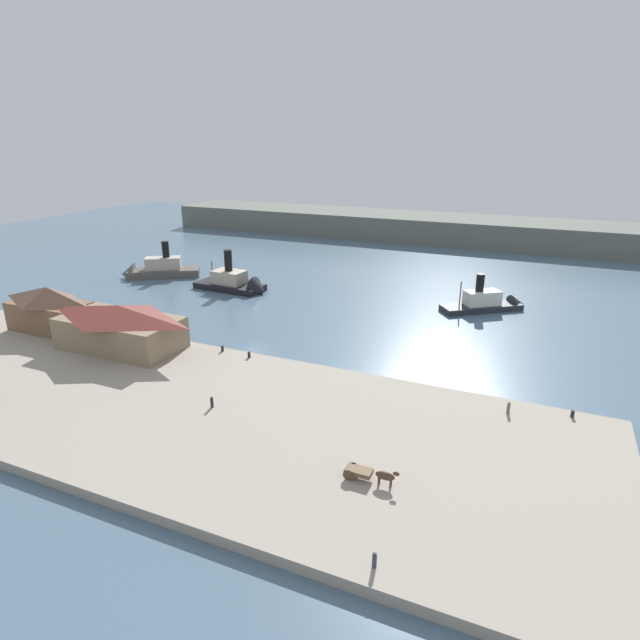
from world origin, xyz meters
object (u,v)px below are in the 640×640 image
(horse_cart, at_px, (369,473))
(mooring_post_center_east, at_px, (249,355))
(mooring_post_west, at_px, (573,414))
(ferry_approaching_west, at_px, (238,284))
(pedestrian_at_waters_edge, at_px, (374,560))
(mooring_post_east, at_px, (222,349))
(ferry_moored_west, at_px, (156,270))
(ferry_shed_central_terminal, at_px, (120,326))
(ferry_shed_east_terminal, at_px, (49,308))
(pedestrian_near_west_shed, at_px, (212,402))
(pedestrian_near_east_shed, at_px, (508,408))
(ferry_near_quay, at_px, (490,303))

(horse_cart, distance_m, mooring_post_center_east, 34.89)
(mooring_post_west, height_order, ferry_approaching_west, ferry_approaching_west)
(pedestrian_at_waters_edge, xyz_separation_m, mooring_post_east, (-36.28, 32.86, -0.26))
(mooring_post_west, height_order, ferry_moored_west, ferry_moored_west)
(ferry_shed_central_terminal, bearing_deg, ferry_moored_west, 124.21)
(mooring_post_west, bearing_deg, mooring_post_center_east, -179.86)
(mooring_post_west, bearing_deg, ferry_shed_east_terminal, -177.71)
(pedestrian_near_west_shed, bearing_deg, pedestrian_near_east_shed, 21.27)
(ferry_near_quay, xyz_separation_m, ferry_approaching_west, (-55.18, -8.63, 0.07))
(ferry_shed_central_terminal, bearing_deg, ferry_near_quay, 42.64)
(ferry_shed_east_terminal, bearing_deg, mooring_post_center_east, 4.85)
(ferry_shed_central_terminal, xyz_separation_m, mooring_post_west, (67.22, 4.83, -3.21))
(ferry_approaching_west, bearing_deg, mooring_post_west, -26.44)
(ferry_shed_east_terminal, distance_m, pedestrian_at_waters_edge, 75.58)
(mooring_post_west, bearing_deg, pedestrian_at_waters_edge, -114.74)
(ferry_moored_west, bearing_deg, ferry_approaching_west, -5.28)
(horse_cart, height_order, ferry_moored_west, ferry_moored_west)
(ferry_shed_central_terminal, distance_m, ferry_near_quay, 71.32)
(ferry_shed_central_terminal, distance_m, ferry_moored_west, 50.91)
(pedestrian_near_west_shed, bearing_deg, ferry_near_quay, 65.21)
(ferry_shed_east_terminal, xyz_separation_m, pedestrian_near_west_shed, (42.50, -12.35, -3.26))
(horse_cart, distance_m, mooring_post_east, 39.34)
(pedestrian_near_west_shed, height_order, pedestrian_at_waters_edge, pedestrian_near_west_shed)
(horse_cart, xyz_separation_m, ferry_moored_west, (-76.80, 59.33, -0.40))
(pedestrian_near_west_shed, relative_size, ferry_approaching_west, 0.09)
(ferry_shed_east_terminal, distance_m, ferry_shed_central_terminal, 17.49)
(pedestrian_near_east_shed, bearing_deg, ferry_moored_west, 155.99)
(horse_cart, bearing_deg, ferry_approaching_west, 131.85)
(pedestrian_at_waters_edge, xyz_separation_m, ferry_approaching_west, (-55.01, 67.33, -0.36))
(mooring_post_west, xyz_separation_m, ferry_near_quay, (-14.81, 43.43, -0.16))
(horse_cart, bearing_deg, ferry_near_quay, 86.36)
(mooring_post_west, relative_size, ferry_moored_west, 0.05)
(mooring_post_center_east, xyz_separation_m, ferry_moored_west, (-49.74, 37.31, 0.08))
(ferry_moored_west, bearing_deg, pedestrian_near_west_shed, -44.62)
(mooring_post_center_east, xyz_separation_m, ferry_near_quay, (31.23, 43.55, -0.16))
(pedestrian_near_east_shed, relative_size, ferry_approaching_west, 0.09)
(mooring_post_west, bearing_deg, ferry_shed_central_terminal, -175.89)
(pedestrian_near_west_shed, relative_size, mooring_post_center_east, 1.78)
(pedestrian_near_west_shed, bearing_deg, horse_cart, -15.44)
(ferry_shed_central_terminal, distance_m, ferry_approaching_west, 39.87)
(horse_cart, relative_size, ferry_moored_west, 0.29)
(mooring_post_east, height_order, ferry_moored_west, ferry_moored_west)
(pedestrian_at_waters_edge, bearing_deg, mooring_post_east, 137.83)
(ferry_near_quay, distance_m, ferry_moored_west, 81.22)
(ferry_shed_east_terminal, xyz_separation_m, mooring_post_center_east, (38.60, 3.28, -3.54))
(mooring_post_east, height_order, ferry_near_quay, ferry_near_quay)
(mooring_post_east, height_order, ferry_approaching_west, ferry_approaching_west)
(pedestrian_near_east_shed, xyz_separation_m, mooring_post_center_east, (-38.69, 2.09, -0.30))
(ferry_near_quay, height_order, ferry_approaching_west, ferry_approaching_west)
(ferry_shed_central_terminal, xyz_separation_m, pedestrian_near_west_shed, (25.07, -10.92, -2.93))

